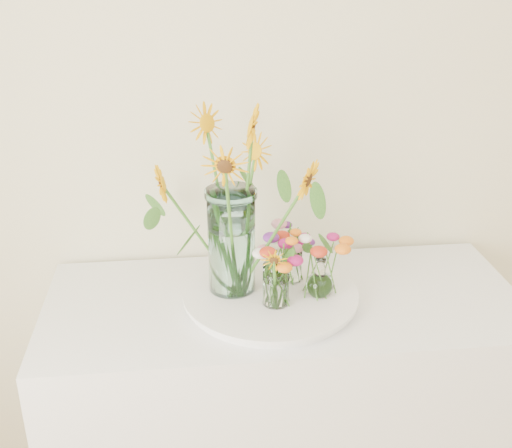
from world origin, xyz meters
The scene contains 10 objects.
counter centered at (-0.45, 1.93, 0.45)m, with size 1.40×0.60×0.90m, color white.
tray centered at (-0.49, 1.92, 0.91)m, with size 0.49×0.49×0.03m, color white.
mason_jar centered at (-0.60, 1.96, 1.08)m, with size 0.13×0.13×0.31m, color #AEE3E3.
sunflower_bouquet centered at (-0.60, 1.96, 1.20)m, with size 0.67×0.67×0.54m, color #E7A004, non-canonical shape.
small_vase_a centered at (-0.48, 1.86, 0.99)m, with size 0.07×0.07×0.13m, color white.
wildflower_posy_a centered at (-0.48, 1.86, 1.03)m, with size 0.18×0.18×0.22m, color orange, non-canonical shape.
small_vase_b centered at (-0.35, 1.89, 0.98)m, with size 0.08×0.08×0.12m, color white, non-canonical shape.
wildflower_posy_b centered at (-0.35, 1.89, 1.03)m, with size 0.21×0.21×0.21m, color orange, non-canonical shape.
small_vase_c centered at (-0.41, 1.99, 0.97)m, with size 0.06×0.06×0.10m, color white.
wildflower_posy_c centered at (-0.41, 1.99, 1.02)m, with size 0.18×0.18×0.19m, color orange, non-canonical shape.
Camera 1 is at (-0.71, 0.32, 1.87)m, focal length 45.00 mm.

